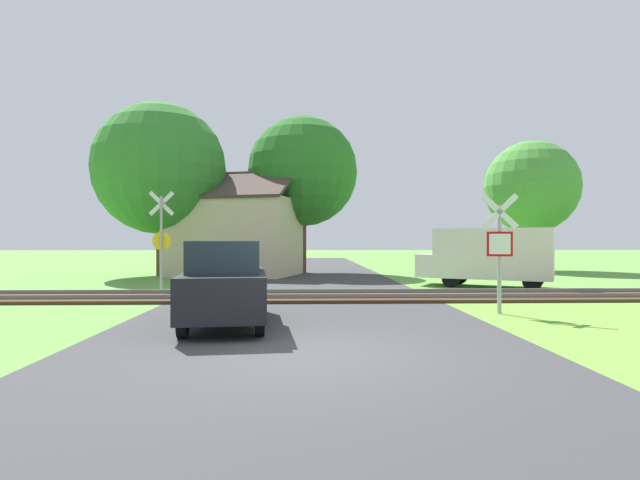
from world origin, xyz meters
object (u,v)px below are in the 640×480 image
tree_left (160,169)px  parked_car (225,283)px  stop_sign_near (499,246)px  crossing_sign_far (161,235)px  tree_center (303,172)px  mail_truck (488,255)px  tree_far (531,187)px  house (238,235)px

tree_left → parked_car: tree_left is taller
tree_left → parked_car: size_ratio=2.10×
stop_sign_near → crossing_sign_far: size_ratio=0.83×
stop_sign_near → tree_center: bearing=-58.1°
tree_left → mail_truck: size_ratio=1.68×
stop_sign_near → mail_truck: stop_sign_near is taller
stop_sign_near → tree_far: size_ratio=0.38×
crossing_sign_far → house: (1.54, 8.37, 0.12)m
mail_truck → tree_far: bearing=-3.5°
mail_truck → crossing_sign_far: bearing=124.3°
stop_sign_near → parked_car: stop_sign_near is taller
stop_sign_near → tree_center: 16.47m
tree_far → mail_truck: bearing=-122.0°
tree_far → parked_car: 24.13m
stop_sign_near → parked_car: size_ratio=0.71×
tree_center → mail_truck: size_ratio=1.64×
crossing_sign_far → stop_sign_near: bearing=-36.0°
crossing_sign_far → parked_car: (3.36, -7.06, -1.07)m
crossing_sign_far → tree_center: tree_center is taller
mail_truck → tree_left: bearing=93.9°
tree_far → tree_center: 13.63m
tree_center → tree_far: bearing=7.7°
stop_sign_near → house: 16.31m
crossing_sign_far → tree_left: (-2.29, 7.79, 3.44)m
house → tree_left: 5.10m
crossing_sign_far → parked_car: crossing_sign_far is taller
crossing_sign_far → tree_left: bearing=100.7°
stop_sign_near → crossing_sign_far: (-9.76, 5.71, 0.32)m
tree_left → tree_far: size_ratio=1.14×
stop_sign_near → parked_car: (-6.40, -1.35, -0.75)m
tree_far → mail_truck: 12.52m
parked_car → tree_far: bearing=44.9°
house → tree_far: size_ratio=0.98×
tree_far → mail_truck: tree_far is taller
stop_sign_near → house: (-8.22, 14.08, 0.44)m
stop_sign_near → house: bearing=-45.4°
mail_truck → parked_car: mail_truck is taller
house → parked_car: size_ratio=1.81×
crossing_sign_far → tree_center: (4.92, 9.55, 3.56)m
tree_center → stop_sign_near: bearing=-72.4°
crossing_sign_far → house: bearing=73.9°
stop_sign_near → crossing_sign_far: bearing=-16.0°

